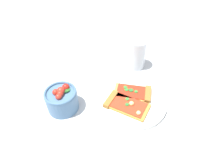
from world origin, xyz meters
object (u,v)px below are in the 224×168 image
plate (131,100)px  salad_bowl (62,99)px  soda_glass (136,55)px  pizza_slice_near (135,93)px  pizza_slice_far (125,104)px

plate → salad_bowl: size_ratio=2.37×
soda_glass → plate: bearing=-175.4°
plate → salad_bowl: salad_bowl is taller
pizza_slice_near → pizza_slice_far: bearing=157.5°
pizza_slice_far → soda_glass: soda_glass is taller
pizza_slice_far → salad_bowl: salad_bowl is taller
salad_bowl → soda_glass: bearing=-36.1°
soda_glass → pizza_slice_near: bearing=-172.1°
pizza_slice_far → soda_glass: bearing=-0.2°
pizza_slice_near → salad_bowl: salad_bowl is taller
pizza_slice_near → salad_bowl: size_ratio=1.27×
soda_glass → pizza_slice_far: bearing=179.8°
pizza_slice_near → pizza_slice_far: size_ratio=0.85×
pizza_slice_far → salad_bowl: 0.21m
plate → pizza_slice_far: (-0.03, 0.02, 0.01)m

